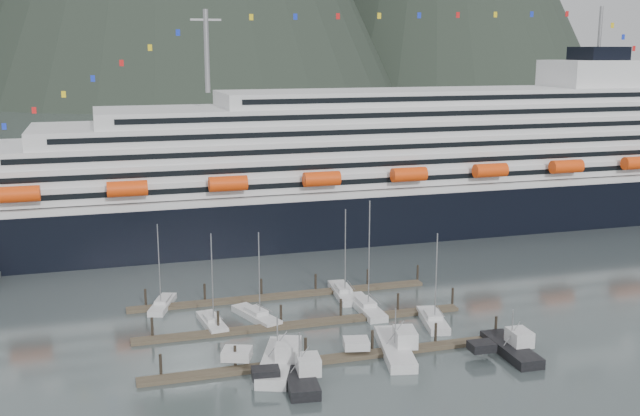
# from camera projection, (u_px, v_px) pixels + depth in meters

# --- Properties ---
(ground) EXTENTS (1600.00, 1600.00, 0.00)m
(ground) POSITION_uv_depth(u_px,v_px,m) (343.00, 329.00, 105.34)
(ground) COLOR #434F4E
(ground) RESTS_ON ground
(cruise_ship) EXTENTS (210.00, 30.40, 50.30)m
(cruise_ship) POSITION_uv_depth(u_px,v_px,m) (394.00, 174.00, 162.81)
(cruise_ship) COLOR black
(cruise_ship) RESTS_ON ground
(dock_near) EXTENTS (48.18, 2.28, 3.20)m
(dock_near) POSITION_uv_depth(u_px,v_px,m) (331.00, 358.00, 94.56)
(dock_near) COLOR #453A2C
(dock_near) RESTS_ON ground
(dock_mid) EXTENTS (48.18, 2.28, 3.20)m
(dock_mid) POSITION_uv_depth(u_px,v_px,m) (304.00, 323.00, 106.74)
(dock_mid) COLOR #453A2C
(dock_mid) RESTS_ON ground
(dock_far) EXTENTS (48.18, 2.28, 3.20)m
(dock_far) POSITION_uv_depth(u_px,v_px,m) (282.00, 295.00, 118.92)
(dock_far) COLOR #453A2C
(dock_far) RESTS_ON ground
(sailboat_a) EXTENTS (3.48, 8.94, 14.19)m
(sailboat_a) POSITION_uv_depth(u_px,v_px,m) (212.00, 323.00, 106.46)
(sailboat_a) COLOR silver
(sailboat_a) RESTS_ON ground
(sailboat_b) EXTENTS (5.84, 10.45, 13.73)m
(sailboat_b) POSITION_uv_depth(u_px,v_px,m) (256.00, 316.00, 109.16)
(sailboat_b) COLOR silver
(sailboat_b) RESTS_ON ground
(sailboat_d) EXTENTS (2.90, 11.86, 17.62)m
(sailboat_d) POSITION_uv_depth(u_px,v_px,m) (366.00, 307.00, 112.89)
(sailboat_d) COLOR silver
(sailboat_d) RESTS_ON ground
(sailboat_e) EXTENTS (5.17, 9.22, 13.65)m
(sailboat_e) POSITION_uv_depth(u_px,v_px,m) (162.00, 305.00, 114.16)
(sailboat_e) COLOR silver
(sailboat_e) RESTS_ON ground
(sailboat_g) EXTENTS (3.72, 11.26, 14.89)m
(sailboat_g) POSITION_uv_depth(u_px,v_px,m) (343.00, 293.00, 119.44)
(sailboat_g) COLOR silver
(sailboat_g) RESTS_ON ground
(sailboat_h) EXTENTS (4.81, 10.13, 14.11)m
(sailboat_h) POSITION_uv_depth(u_px,v_px,m) (433.00, 321.00, 107.35)
(sailboat_h) COLOR silver
(sailboat_h) RESTS_ON ground
(trawler_a) EXTENTS (11.05, 13.83, 7.38)m
(trawler_a) POSITION_uv_depth(u_px,v_px,m) (276.00, 360.00, 92.39)
(trawler_a) COLOR silver
(trawler_a) RESTS_ON ground
(trawler_b) EXTENTS (8.31, 10.89, 6.85)m
(trawler_b) POSITION_uv_depth(u_px,v_px,m) (298.00, 376.00, 88.13)
(trawler_b) COLOR black
(trawler_b) RESTS_ON ground
(trawler_c) EXTENTS (9.88, 13.69, 6.76)m
(trawler_c) POSITION_uv_depth(u_px,v_px,m) (394.00, 347.00, 96.72)
(trawler_c) COLOR silver
(trawler_c) RESTS_ON ground
(trawler_d) EXTENTS (8.29, 11.20, 6.58)m
(trawler_d) POSITION_uv_depth(u_px,v_px,m) (510.00, 348.00, 96.52)
(trawler_d) COLOR black
(trawler_d) RESTS_ON ground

